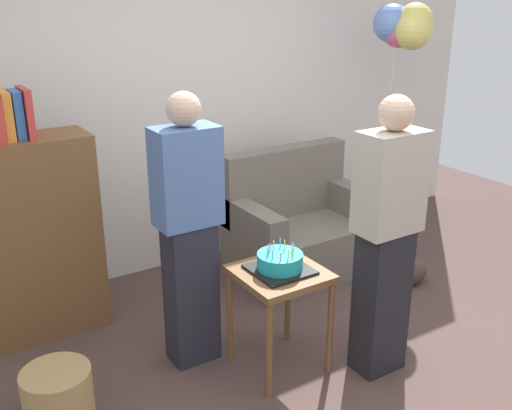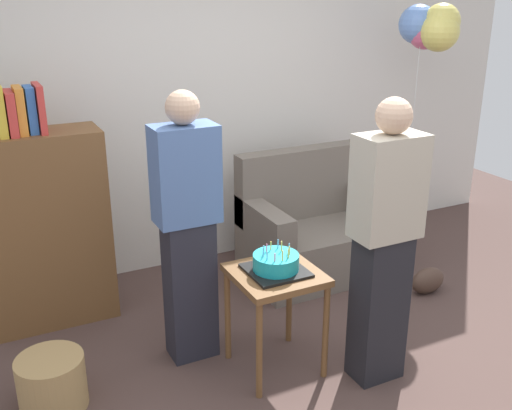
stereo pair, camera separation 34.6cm
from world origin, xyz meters
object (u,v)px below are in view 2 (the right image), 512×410
Objects in this scene: wicker_basket at (52,383)px; handbag at (428,281)px; birthday_cake at (276,264)px; couch at (314,231)px; side_table at (276,287)px; person_blowing_candles at (188,229)px; balloon_bunch at (431,27)px; bookshelf at (43,224)px; person_holding_cake at (384,244)px.

wicker_basket is 1.29× the size of handbag.
birthday_cake is at bearing -9.91° from wicker_basket.
couch is 1.37m from birthday_cake.
side_table is 2.25× the size of handbag.
person_blowing_candles is at bearing -153.10° from couch.
handbag is at bearing 1.88° from wicker_basket.
wicker_basket is 3.66m from balloon_bunch.
bookshelf is at bearing 175.07° from couch.
handbag is at bearing -50.75° from couch.
handbag is at bearing -142.24° from person_holding_cake.
handbag is (1.84, -0.05, -0.73)m from person_blowing_candles.
bookshelf reaches higher than wicker_basket.
balloon_bunch is (1.90, 1.03, 1.17)m from birthday_cake.
bookshelf is (-1.97, 0.17, 0.36)m from couch.
bookshelf is 2.74m from handbag.
couch is 2.27m from wicker_basket.
person_holding_cake is at bearing -17.39° from wicker_basket.
person_holding_cake reaches higher than side_table.
handbag is (2.69, 0.09, -0.05)m from wicker_basket.
person_holding_cake reaches higher than couch.
balloon_bunch is at bearing 28.42° from side_table.
couch is at bearing -4.93° from bookshelf.
couch is 0.68× the size of bookshelf.
person_blowing_candles is 1.00× the size of person_holding_cake.
side_table is 0.39× the size of person_holding_cake.
side_table is 0.31× the size of balloon_bunch.
balloon_bunch is (3.14, 0.81, 1.70)m from wicker_basket.
balloon_bunch reaches higher than birthday_cake.
couch is 1.50m from person_blowing_candles.
person_holding_cake reaches higher than birthday_cake.
couch is at bearing 48.61° from side_table.
bookshelf is 5.04× the size of birthday_cake.
handbag is at bearing 6.40° from person_blowing_candles.
bookshelf is 2.17m from person_holding_cake.
person_blowing_candles is at bearing -163.61° from balloon_bunch.
birthday_cake is at bearing -131.39° from couch.
couch is 3.93× the size of handbag.
balloon_bunch reaches higher than person_blowing_candles.
handbag is 0.14× the size of balloon_bunch.
couch is 0.67× the size of person_blowing_candles.
couch is 3.44× the size of birthday_cake.
side_table is 1.54m from handbag.
balloon_bunch reaches higher than handbag.
balloon_bunch reaches higher than bookshelf.
side_table is at bearing -34.57° from person_blowing_candles.
person_holding_cake is at bearing -146.81° from handbag.
person_holding_cake is (0.49, -0.32, 0.15)m from birthday_cake.
handbag is at bearing -122.07° from balloon_bunch.
side_table is 0.15m from birthday_cake.
wicker_basket is 2.69m from handbag.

